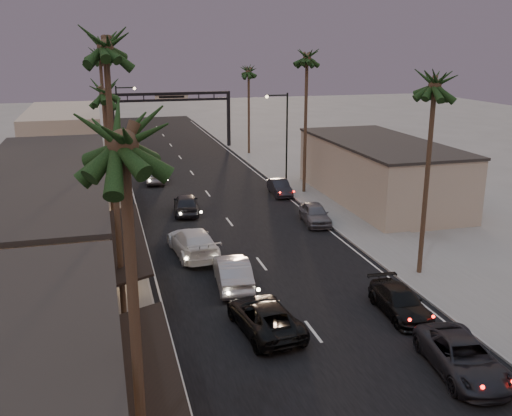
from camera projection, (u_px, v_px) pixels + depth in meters
ground at (221, 211)px, 46.51m from camera, size 200.00×200.00×0.00m
road at (210, 196)px, 51.14m from camera, size 14.00×120.00×0.02m
sidewalk_left at (100, 184)px, 55.20m from camera, size 5.00×92.00×0.12m
sidewalk_right at (286, 173)px, 60.03m from camera, size 5.00×92.00×0.12m
storefront_mid at (31, 253)px, 29.47m from camera, size 8.00×14.00×5.50m
storefront_far at (52, 186)px, 44.37m from camera, size 8.00×16.00×5.00m
storefront_dist at (65, 136)px, 65.55m from camera, size 8.00×20.00×6.00m
building_right at (379, 172)px, 49.37m from camera, size 8.00×18.00×5.00m
arch at (172, 106)px, 72.78m from camera, size 15.20×0.40×7.27m
streetlight_right at (284, 134)px, 51.43m from camera, size 2.13×0.30×9.00m
streetlight_left at (121, 121)px, 59.96m from camera, size 2.13×0.30×9.00m
palm_la at (122, 124)px, 12.43m from camera, size 3.20×3.20×13.20m
palm_lb at (105, 38)px, 23.94m from camera, size 3.20×3.20×15.20m
palm_lc at (104, 86)px, 37.72m from camera, size 3.20×3.20×12.20m
palm_ld at (99, 52)px, 54.80m from camera, size 3.20×3.20×14.20m
palm_ra at (436, 77)px, 30.70m from camera, size 3.20×3.20×13.20m
palm_rb at (307, 53)px, 48.97m from camera, size 3.20×3.20×14.20m
palm_rc at (249, 67)px, 68.04m from camera, size 3.20×3.20×12.20m
palm_far at (101, 57)px, 76.46m from camera, size 3.20×3.20×13.20m
oncoming_pickup at (265, 316)px, 26.94m from camera, size 3.00×5.57×1.48m
oncoming_silver at (233, 272)px, 31.94m from camera, size 2.25×5.23×1.68m
oncoming_white at (193, 242)px, 36.68m from camera, size 2.99×6.23×1.75m
oncoming_dgrey at (186, 204)px, 45.76m from camera, size 2.46×4.97×1.63m
oncoming_grey_far at (156, 174)px, 56.18m from camera, size 2.29×5.33×1.71m
curbside_near at (463, 357)px, 23.47m from camera, size 3.11×5.55×1.47m
curbside_black at (400, 302)px, 28.62m from camera, size 2.13×4.77×1.36m
curbside_grey at (315, 214)px, 43.22m from camera, size 2.35×4.69×1.54m
curbside_far at (280, 187)px, 51.43m from camera, size 1.68×4.27×1.39m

